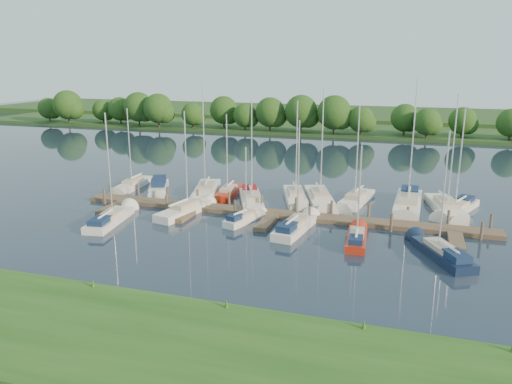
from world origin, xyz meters
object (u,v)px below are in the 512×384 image
(sailboat_n_0, at_px, (133,185))
(sailboat_s_2, at_px, (244,219))
(dock, at_px, (273,216))
(motorboat, at_px, (159,188))
(sailboat_n_5, at_px, (295,198))

(sailboat_n_0, distance_m, sailboat_s_2, 18.61)
(dock, bearing_deg, sailboat_n_0, 161.61)
(sailboat_n_0, distance_m, motorboat, 3.68)
(sailboat_n_0, distance_m, sailboat_n_5, 19.45)
(sailboat_n_5, height_order, sailboat_s_2, sailboat_n_5)
(sailboat_n_0, bearing_deg, motorboat, 168.53)
(motorboat, bearing_deg, dock, 135.90)
(motorboat, relative_size, sailboat_s_2, 0.88)
(sailboat_n_0, relative_size, sailboat_n_5, 0.88)
(sailboat_n_5, xyz_separation_m, sailboat_s_2, (-2.81, -8.52, 0.03))
(dock, height_order, sailboat_s_2, sailboat_s_2)
(dock, relative_size, sailboat_n_0, 4.16)
(motorboat, bearing_deg, sailboat_n_0, -30.54)
(sailboat_n_0, bearing_deg, dock, 157.47)
(dock, bearing_deg, sailboat_n_5, 84.50)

